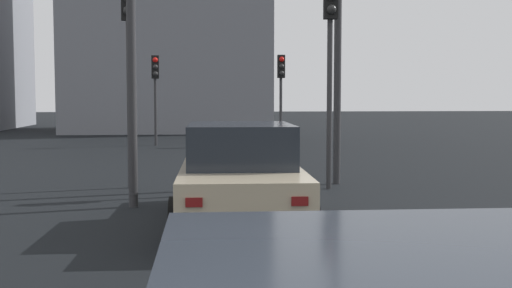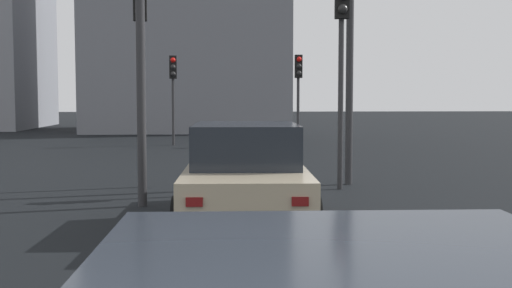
{
  "view_description": "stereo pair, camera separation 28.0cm",
  "coord_description": "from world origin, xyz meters",
  "px_view_note": "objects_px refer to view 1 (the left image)",
  "views": [
    {
      "loc": [
        -1.72,
        0.81,
        1.94
      ],
      "look_at": [
        5.67,
        0.05,
        1.39
      ],
      "focal_mm": 45.32,
      "sensor_mm": 36.0,
      "label": 1
    },
    {
      "loc": [
        -1.74,
        0.53,
        1.94
      ],
      "look_at": [
        5.67,
        0.05,
        1.39
      ],
      "focal_mm": 45.32,
      "sensor_mm": 36.0,
      "label": 2
    }
  ],
  "objects_px": {
    "car_beige_lead": "(240,175)",
    "traffic_light_near_right": "(281,80)",
    "traffic_light_near_left": "(155,81)",
    "traffic_light_far_right": "(330,37)",
    "traffic_light_far_left": "(128,37)",
    "street_lamp_far": "(338,8)"
  },
  "relations": [
    {
      "from": "street_lamp_far",
      "to": "traffic_light_far_left",
      "type": "bearing_deg",
      "value": 93.0
    },
    {
      "from": "traffic_light_near_left",
      "to": "traffic_light_near_right",
      "type": "relative_size",
      "value": 0.99
    },
    {
      "from": "traffic_light_far_left",
      "to": "traffic_light_far_right",
      "type": "distance_m",
      "value": 4.18
    },
    {
      "from": "traffic_light_near_right",
      "to": "car_beige_lead",
      "type": "bearing_deg",
      "value": -12.69
    },
    {
      "from": "car_beige_lead",
      "to": "traffic_light_near_left",
      "type": "xyz_separation_m",
      "value": [
        15.85,
        2.09,
        1.81
      ]
    },
    {
      "from": "car_beige_lead",
      "to": "traffic_light_near_right",
      "type": "relative_size",
      "value": 1.32
    },
    {
      "from": "traffic_light_near_left",
      "to": "traffic_light_far_left",
      "type": "bearing_deg",
      "value": -6.02
    },
    {
      "from": "car_beige_lead",
      "to": "traffic_light_far_left",
      "type": "xyz_separation_m",
      "value": [
        4.0,
        2.0,
        2.42
      ]
    },
    {
      "from": "street_lamp_far",
      "to": "traffic_light_far_right",
      "type": "bearing_deg",
      "value": 156.85
    },
    {
      "from": "traffic_light_near_left",
      "to": "street_lamp_far",
      "type": "distance_m",
      "value": 12.55
    },
    {
      "from": "traffic_light_far_left",
      "to": "traffic_light_far_right",
      "type": "xyz_separation_m",
      "value": [
        -0.55,
        -4.15,
        0.01
      ]
    },
    {
      "from": "traffic_light_far_left",
      "to": "traffic_light_near_left",
      "type": "bearing_deg",
      "value": 176.92
    },
    {
      "from": "traffic_light_near_left",
      "to": "traffic_light_far_right",
      "type": "bearing_deg",
      "value": 12.41
    },
    {
      "from": "car_beige_lead",
      "to": "traffic_light_near_left",
      "type": "bearing_deg",
      "value": 9.63
    },
    {
      "from": "traffic_light_near_right",
      "to": "traffic_light_far_right",
      "type": "distance_m",
      "value": 12.09
    },
    {
      "from": "traffic_light_near_right",
      "to": "traffic_light_far_left",
      "type": "xyz_separation_m",
      "value": [
        -11.5,
        4.83,
        0.59
      ]
    },
    {
      "from": "traffic_light_near_right",
      "to": "traffic_light_far_left",
      "type": "bearing_deg",
      "value": -25.14
    },
    {
      "from": "car_beige_lead",
      "to": "traffic_light_near_left",
      "type": "height_order",
      "value": "traffic_light_near_left"
    },
    {
      "from": "traffic_light_near_left",
      "to": "traffic_light_far_right",
      "type": "xyz_separation_m",
      "value": [
        -12.4,
        -4.23,
        0.62
      ]
    },
    {
      "from": "traffic_light_near_right",
      "to": "traffic_light_near_left",
      "type": "bearing_deg",
      "value": -96.48
    },
    {
      "from": "traffic_light_far_right",
      "to": "street_lamp_far",
      "type": "bearing_deg",
      "value": 160.14
    },
    {
      "from": "car_beige_lead",
      "to": "traffic_light_far_left",
      "type": "distance_m",
      "value": 5.09
    }
  ]
}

